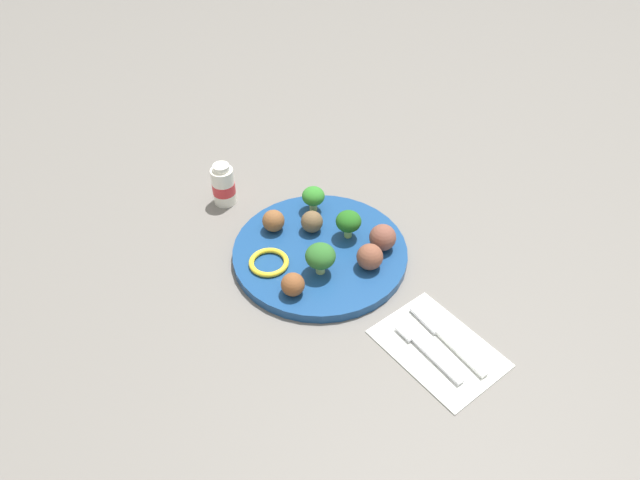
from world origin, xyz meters
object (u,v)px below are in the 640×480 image
Objects in this scene: meatball_near_rim at (370,257)px; plate at (320,253)px; napkin at (438,348)px; broccoli_floret_far_rim at (320,257)px; meatball_mid_left at (293,284)px; meatball_back_right at (383,238)px; meatball_mid_right at (273,221)px; yogurt_bottle at (223,185)px; broccoli_floret_back_left at (313,197)px; pepper_ring_back_right at (269,262)px; broccoli_floret_front_right at (350,223)px; knife at (444,336)px; fork at (426,349)px; meatball_front_right at (312,222)px.

plate is at bearing 28.36° from meatball_near_rim.
napkin is (-0.17, 0.01, -0.03)m from meatball_near_rim.
broccoli_floret_far_rim is 1.46× the size of meatball_mid_left.
meatball_mid_right is at bearing 41.19° from meatball_back_right.
plate is 3.55× the size of yogurt_bottle.
broccoli_floret_back_left is 0.86× the size of broccoli_floret_far_rim.
plate is 0.09m from pepper_ring_back_right.
broccoli_floret_front_right is 0.24m from knife.
meatball_mid_left is 0.57× the size of pepper_ring_back_right.
pepper_ring_back_right is at bearing 27.52° from knife.
meatball_mid_right is at bearing 3.30° from broccoli_floret_far_rim.
broccoli_floret_front_right is 0.24m from fork.
meatball_mid_left is at bearing 178.84° from pepper_ring_back_right.
meatball_front_right is (0.09, -0.04, -0.01)m from broccoli_floret_far_rim.
meatball_mid_left is 0.83× the size of meatball_back_right.
broccoli_floret_back_left is 0.72× the size of pepper_ring_back_right.
meatball_mid_right is at bearing 93.51° from broccoli_floret_back_left.
meatball_back_right reaches higher than meatball_near_rim.
yogurt_bottle reaches higher than broccoli_floret_back_left.
broccoli_floret_back_left is at bearing -30.14° from broccoli_floret_far_rim.
meatball_mid_right is 0.08m from pepper_ring_back_right.
plate is at bearing 57.71° from meatball_back_right.
meatball_near_rim is (-0.03, -0.07, -0.01)m from broccoli_floret_far_rim.
broccoli_floret_back_left is 0.20m from meatball_mid_left.
yogurt_bottle reaches higher than knife.
broccoli_floret_front_right is at bearing -174.83° from broccoli_floret_back_left.
meatball_mid_left is 0.21× the size of napkin.
broccoli_floret_front_right is 0.28× the size of napkin.
yogurt_bottle is at bearing 23.84° from meatball_front_right.
meatball_back_right is (-0.01, -0.11, -0.01)m from broccoli_floret_far_rim.
broccoli_floret_front_right is at bearing -6.11° from napkin.
meatball_back_right reaches higher than knife.
napkin is at bearing -168.81° from meatball_mid_right.
meatball_mid_right is at bearing -36.85° from pepper_ring_back_right.
meatball_front_right is 0.58× the size of pepper_ring_back_right.
meatball_back_right reaches higher than meatball_front_right.
broccoli_floret_far_rim reaches higher than meatball_front_right.
pepper_ring_back_right is at bearing 118.27° from broccoli_floret_back_left.
yogurt_bottle is (0.27, -0.03, 0.00)m from meatball_mid_left.
knife is at bearing -158.78° from broccoli_floret_far_rim.
plate is 0.09m from meatball_near_rim.
meatball_near_rim is at bearing -154.39° from meatball_mid_right.
broccoli_floret_far_rim is at bearing 21.22° from knife.
pepper_ring_back_right reaches higher than plate.
meatball_mid_right is 0.06m from meatball_front_right.
plate is at bearing 6.90° from napkin.
meatball_mid_left is (-0.01, 0.06, -0.01)m from broccoli_floret_far_rim.
broccoli_floret_back_left is 0.16m from meatball_near_rim.
meatball_mid_right is 0.31× the size of fork.
meatball_front_right is at bearing -18.72° from plate.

